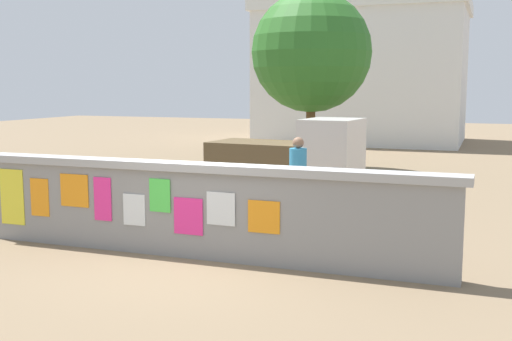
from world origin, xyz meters
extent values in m
plane|color=#7A664C|center=(0.00, 8.00, 0.00)|extent=(60.00, 60.00, 0.00)
cube|color=gray|center=(0.00, 0.00, 0.67)|extent=(7.63, 0.30, 1.33)
cube|color=#A3A3A3|center=(0.00, 0.00, 1.39)|extent=(7.83, 0.42, 0.12)
cube|color=yellow|center=(-3.41, -0.16, 0.75)|extent=(0.48, 0.01, 0.94)
cube|color=orange|center=(-2.84, -0.16, 0.78)|extent=(0.35, 0.02, 0.63)
cube|color=orange|center=(-2.15, -0.16, 0.93)|extent=(0.53, 0.02, 0.53)
cube|color=#F42D8C|center=(-1.62, -0.16, 0.83)|extent=(0.32, 0.02, 0.69)
cube|color=silver|center=(-1.05, -0.16, 0.70)|extent=(0.38, 0.02, 0.49)
cube|color=#4CD84C|center=(-0.59, -0.16, 0.95)|extent=(0.36, 0.03, 0.51)
cube|color=#F42D8C|center=(-0.11, -0.16, 0.66)|extent=(0.48, 0.02, 0.56)
cube|color=silver|center=(0.42, -0.16, 0.81)|extent=(0.46, 0.02, 0.49)
cube|color=orange|center=(1.09, -0.16, 0.74)|extent=(0.48, 0.01, 0.47)
cylinder|color=black|center=(0.82, 6.33, 0.35)|extent=(0.72, 0.26, 0.70)
cylinder|color=black|center=(0.70, 5.04, 0.35)|extent=(0.72, 0.26, 0.70)
cylinder|color=black|center=(-1.67, 6.56, 0.35)|extent=(0.72, 0.26, 0.70)
cylinder|color=black|center=(-1.79, 5.27, 0.35)|extent=(0.72, 0.26, 0.70)
cube|color=silver|center=(0.66, 5.69, 1.10)|extent=(1.33, 1.60, 1.50)
cube|color=brown|center=(-1.13, 5.86, 0.80)|extent=(2.53, 1.72, 0.90)
cylinder|color=black|center=(2.54, 2.09, 0.30)|extent=(0.61, 0.17, 0.60)
cylinder|color=black|center=(1.25, 2.25, 0.30)|extent=(0.61, 0.19, 0.60)
cube|color=red|center=(1.90, 2.17, 0.58)|extent=(1.02, 0.36, 0.32)
cube|color=black|center=(1.70, 2.20, 0.76)|extent=(0.58, 0.29, 0.10)
cube|color=#262626|center=(2.44, 2.11, 0.85)|extent=(0.11, 0.56, 0.03)
cylinder|color=black|center=(-2.01, 2.49, 0.33)|extent=(0.66, 0.09, 0.66)
cylinder|color=black|center=(-0.97, 2.42, 0.33)|extent=(0.66, 0.09, 0.66)
cube|color=#1933A5|center=(-1.49, 2.45, 0.51)|extent=(0.95, 0.11, 0.06)
cylinder|color=#1933A5|center=(-1.34, 2.44, 0.73)|extent=(0.03, 0.03, 0.40)
cube|color=black|center=(-1.34, 2.44, 0.93)|extent=(0.21, 0.09, 0.05)
cube|color=black|center=(-1.96, 2.48, 0.88)|extent=(0.07, 0.44, 0.03)
cylinder|color=#BF6626|center=(0.62, 3.27, 0.40)|extent=(0.12, 0.12, 0.80)
cylinder|color=#BF6626|center=(0.57, 3.09, 0.40)|extent=(0.12, 0.12, 0.80)
cylinder|color=#338CBF|center=(0.60, 3.18, 1.10)|extent=(0.42, 0.42, 0.60)
sphere|color=#8C664C|center=(0.60, 3.18, 1.51)|extent=(0.22, 0.22, 0.22)
cylinder|color=brown|center=(-1.15, 10.35, 1.17)|extent=(0.28, 0.28, 2.34)
sphere|color=#2A6722|center=(-1.15, 10.35, 3.63)|extent=(3.68, 3.68, 3.68)
cube|color=silver|center=(-1.59, 21.12, 2.94)|extent=(8.98, 6.42, 5.87)
cube|color=silver|center=(-1.59, 21.12, 6.12)|extent=(9.28, 6.72, 0.50)
camera|label=1|loc=(4.08, -8.47, 2.61)|focal=44.08mm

